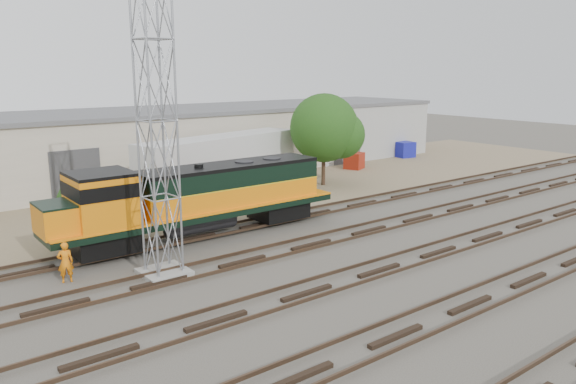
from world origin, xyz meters
TOP-DOWN VIEW (x-y plane):
  - ground at (0.00, 0.00)m, footprint 140.00×140.00m
  - dirt_strip at (0.00, 15.00)m, footprint 80.00×16.00m
  - tracks at (0.00, -3.00)m, footprint 80.00×20.40m
  - warehouse at (0.04, 22.98)m, footprint 58.40×10.40m
  - locomotive at (-3.85, 6.00)m, footprint 15.39×2.70m
  - signal_tower at (-7.37, 2.34)m, footprint 1.88×1.88m
  - worker at (-10.88, 3.96)m, footprint 0.68×0.51m
  - semi_trailer at (2.98, 14.47)m, footprint 13.17×5.50m
  - dumpster_blue at (25.12, 17.31)m, footprint 1.81×1.73m
  - dumpster_red at (16.72, 15.68)m, footprint 1.93×1.88m
  - tree_mid at (-7.60, 8.96)m, footprint 4.00×3.81m
  - tree_east at (10.36, 11.95)m, footprint 5.24×4.99m

SIDE VIEW (x-z plane):
  - ground at x=0.00m, z-range 0.00..0.00m
  - dirt_strip at x=0.00m, z-range 0.00..0.02m
  - tracks at x=0.00m, z-range -0.06..0.22m
  - dumpster_red at x=16.72m, z-range 0.00..1.40m
  - dumpster_blue at x=25.12m, z-range 0.00..1.50m
  - worker at x=-10.88m, z-range 0.00..1.70m
  - tree_mid at x=-7.60m, z-range -0.32..3.49m
  - locomotive at x=-3.85m, z-range 0.30..4.00m
  - semi_trailer at x=2.98m, z-range 0.51..4.49m
  - warehouse at x=0.04m, z-range 0.00..5.30m
  - tree_east at x=10.36m, z-range 0.74..7.48m
  - signal_tower at x=-7.37m, z-range -0.15..12.57m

